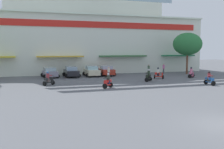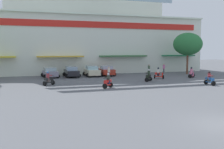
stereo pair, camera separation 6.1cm
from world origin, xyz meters
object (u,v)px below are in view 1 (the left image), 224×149
plaza_tree_1 (188,44)px  pedestrian_1 (149,69)px  scooter_rider_0 (49,80)px  scooter_rider_6 (191,73)px  parked_car_1 (71,72)px  parked_car_2 (92,71)px  scooter_rider_1 (209,79)px  pedestrian_0 (164,68)px  parked_car_3 (106,71)px  pedestrian_2 (109,72)px  parked_car_0 (50,73)px  scooter_rider_3 (159,74)px  scooter_rider_4 (148,76)px  scooter_rider_8 (108,82)px

plaza_tree_1 → pedestrian_1: (-6.00, 1.86, -4.01)m
scooter_rider_0 → scooter_rider_6: (20.02, 1.77, -0.03)m
parked_car_1 → parked_car_2: (3.09, -0.01, 0.02)m
scooter_rider_1 → pedestrian_0: size_ratio=0.94×
parked_car_3 → pedestrian_2: size_ratio=2.60×
pedestrian_1 → pedestrian_2: 8.59m
parked_car_0 → scooter_rider_3: 15.48m
parked_car_2 → pedestrian_1: (9.66, 0.29, 0.12)m
plaza_tree_1 → parked_car_0: plaza_tree_1 is taller
parked_car_1 → scooter_rider_4: scooter_rider_4 is taller
scooter_rider_3 → pedestrian_1: (1.65, 6.45, 0.26)m
scooter_rider_1 → scooter_rider_6: size_ratio=1.02×
parked_car_1 → pedestrian_0: bearing=0.7°
scooter_rider_1 → pedestrian_2: 13.66m
scooter_rider_6 → pedestrian_0: bearing=96.0°
plaza_tree_1 → scooter_rider_1: 13.80m
parked_car_1 → scooter_rider_1: bearing=-45.2°
parked_car_1 → scooter_rider_8: scooter_rider_8 is taller
parked_car_1 → pedestrian_2: bearing=-32.3°
parked_car_0 → scooter_rider_6: scooter_rider_6 is taller
scooter_rider_0 → pedestrian_1: size_ratio=0.99×
plaza_tree_1 → scooter_rider_6: 7.00m
scooter_rider_0 → parked_car_1: bearing=64.7°
plaza_tree_1 → pedestrian_1: 7.45m
scooter_rider_8 → pedestrian_1: 16.60m
parked_car_1 → scooter_rider_0: 9.10m
scooter_rider_8 → pedestrian_2: 9.66m
pedestrian_1 → scooter_rider_8: bearing=-131.0°
scooter_rider_6 → parked_car_1: bearing=158.2°
scooter_rider_8 → pedestrian_1: (10.90, 12.52, 0.25)m
parked_car_0 → parked_car_3: (8.57, 0.18, 0.03)m
plaza_tree_1 → scooter_rider_4: plaza_tree_1 is taller
parked_car_0 → pedestrian_1: bearing=0.6°
scooter_rider_1 → scooter_rider_4: scooter_rider_4 is taller
parked_car_0 → pedestrian_1: 15.80m
parked_car_1 → scooter_rider_6: (16.14, -6.46, -0.14)m
scooter_rider_3 → pedestrian_2: (-6.26, 3.11, 0.27)m
parked_car_2 → scooter_rider_0: bearing=-130.3°
pedestrian_0 → parked_car_2: bearing=-179.0°
plaza_tree_1 → scooter_rider_1: bearing=-113.6°
scooter_rider_3 → pedestrian_2: pedestrian_2 is taller
parked_car_1 → pedestrian_1: 12.75m
scooter_rider_6 → pedestrian_0: size_ratio=0.93×
pedestrian_2 → pedestrian_1: bearing=22.9°
parked_car_3 → scooter_rider_4: size_ratio=2.65×
plaza_tree_1 → scooter_rider_3: plaza_tree_1 is taller
plaza_tree_1 → scooter_rider_4: size_ratio=4.27×
plaza_tree_1 → pedestrian_0: 5.45m
parked_car_3 → pedestrian_1: pedestrian_1 is taller
parked_car_1 → pedestrian_2: (4.83, -3.05, 0.15)m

